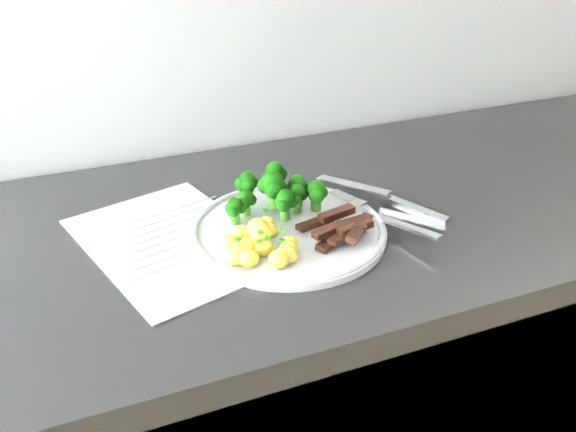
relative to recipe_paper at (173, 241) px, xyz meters
name	(u,v)px	position (x,y,z in m)	size (l,w,h in m)	color
recipe_paper	(173,241)	(0.00, 0.00, 0.00)	(0.29, 0.35, 0.00)	silver
plate	(288,230)	(0.16, -0.04, 0.01)	(0.28, 0.28, 0.02)	silver
broccoli	(277,190)	(0.16, 0.01, 0.04)	(0.16, 0.10, 0.07)	#3A6F20
potatoes	(260,243)	(0.10, -0.09, 0.02)	(0.10, 0.12, 0.04)	#EDC756
beef_strips	(342,228)	(0.22, -0.09, 0.02)	(0.10, 0.10, 0.03)	black
fork	(385,217)	(0.29, -0.08, 0.02)	(0.09, 0.19, 0.02)	silver
knife	(396,202)	(0.34, -0.03, 0.01)	(0.13, 0.20, 0.02)	silver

